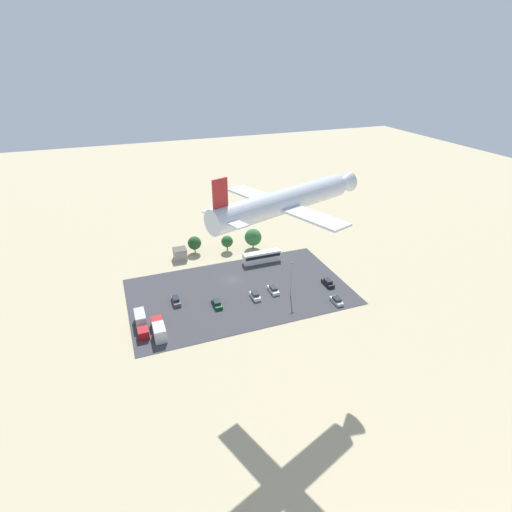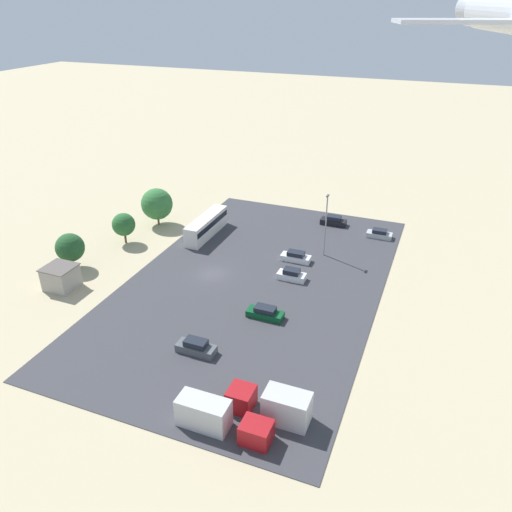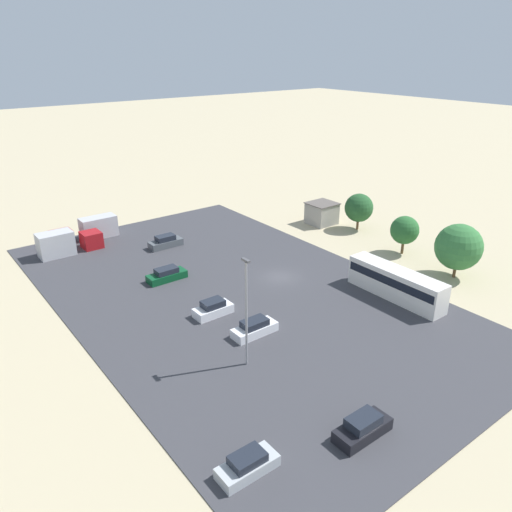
# 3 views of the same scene
# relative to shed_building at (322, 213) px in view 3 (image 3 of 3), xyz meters

# --- Properties ---
(ground_plane) EXTENTS (400.00, 400.00, 0.00)m
(ground_plane) POSITION_rel_shed_building_xyz_m (-11.05, 17.70, -1.67)
(ground_plane) COLOR tan
(parking_lot_surface) EXTENTS (57.49, 34.28, 0.08)m
(parking_lot_surface) POSITION_rel_shed_building_xyz_m (-11.05, 24.43, -1.63)
(parking_lot_surface) COLOR #38383D
(parking_lot_surface) RESTS_ON ground
(shed_building) EXTENTS (4.01, 4.14, 3.32)m
(shed_building) POSITION_rel_shed_building_xyz_m (0.00, 0.00, 0.00)
(shed_building) COLOR #9E998E
(shed_building) RESTS_ON ground
(bus) EXTENTS (11.53, 2.47, 3.31)m
(bus) POSITION_rel_shed_building_xyz_m (-22.69, 10.96, 0.20)
(bus) COLOR silver
(bus) RESTS_ON ground
(parked_car_0) EXTENTS (1.78, 4.53, 1.55)m
(parked_car_0) POSITION_rel_shed_building_xyz_m (-19.40, 27.74, -0.94)
(parked_car_0) COLOR silver
(parked_car_0) RESTS_ON ground
(parked_car_1) EXTENTS (1.83, 4.46, 1.66)m
(parked_car_1) POSITION_rel_shed_building_xyz_m (-34.75, 29.82, -0.89)
(parked_car_1) COLOR black
(parked_car_1) RESTS_ON ground
(parked_car_2) EXTENTS (1.79, 4.58, 1.66)m
(parked_car_2) POSITION_rel_shed_building_xyz_m (5.79, 23.91, -0.89)
(parked_car_2) COLOR #4C5156
(parked_car_2) RESTS_ON ground
(parked_car_3) EXTENTS (1.81, 4.65, 1.51)m
(parked_car_3) POSITION_rel_shed_building_xyz_m (-3.60, 28.72, -0.96)
(parked_car_3) COLOR #0C4723
(parked_car_3) RESTS_ON ground
(parked_car_4) EXTENTS (1.81, 4.04, 1.63)m
(parked_car_4) POSITION_rel_shed_building_xyz_m (-13.85, 28.86, -0.91)
(parked_car_4) COLOR silver
(parked_car_4) RESTS_ON ground
(parked_car_5) EXTENTS (1.78, 4.15, 1.45)m
(parked_car_5) POSITION_rel_shed_building_xyz_m (-32.46, 38.23, -0.98)
(parked_car_5) COLOR #ADB2B7
(parked_car_5) RESTS_ON ground
(parked_truck_0) EXTENTS (2.34, 9.18, 2.97)m
(parked_truck_0) POSITION_rel_shed_building_xyz_m (15.10, 31.13, -0.23)
(parked_truck_0) COLOR maroon
(parked_truck_0) RESTS_ON ground
(parked_truck_1) EXTENTS (2.57, 8.14, 3.18)m
(parked_truck_1) POSITION_rel_shed_building_xyz_m (11.71, 35.36, -0.13)
(parked_truck_1) COLOR maroon
(parked_truck_1) RESTS_ON ground
(tree_near_shed) EXTENTS (3.72, 3.72, 5.15)m
(tree_near_shed) POSITION_rel_shed_building_xyz_m (-15.19, -0.11, 1.61)
(tree_near_shed) COLOR brown
(tree_near_shed) RESTS_ON ground
(tree_apron_mid) EXTENTS (4.21, 4.21, 5.48)m
(tree_apron_mid) POSITION_rel_shed_building_xyz_m (-5.20, -2.44, 1.71)
(tree_apron_mid) COLOR brown
(tree_apron_mid) RESTS_ON ground
(tree_apron_far) EXTENTS (5.46, 5.46, 6.61)m
(tree_apron_far) POSITION_rel_shed_building_xyz_m (-23.59, 0.99, 2.21)
(tree_apron_far) COLOR brown
(tree_apron_far) RESTS_ON ground
(light_pole_lot_centre) EXTENTS (0.90, 0.28, 9.92)m
(light_pole_lot_centre) POSITION_rel_shed_building_xyz_m (-22.86, 31.22, 3.81)
(light_pole_lot_centre) COLOR gray
(light_pole_lot_centre) RESTS_ON ground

